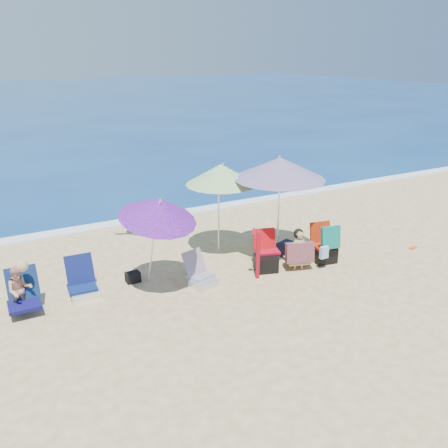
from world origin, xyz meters
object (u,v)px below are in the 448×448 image
umbrella_turquoise (280,168)px  camp_chair_left (266,258)px  umbrella_blue (159,209)px  person_left (21,289)px  chair_rainbow (200,276)px  furled_umbrella (257,250)px  chair_navy (83,286)px  camp_chair_right (325,248)px  umbrella_striped (221,174)px  person_center (299,251)px

umbrella_turquoise → camp_chair_left: 2.08m
umbrella_blue → person_left: bearing=172.4°
umbrella_turquoise → chair_rainbow: bearing=-166.4°
furled_umbrella → person_left: bearing=169.7°
umbrella_turquoise → chair_rainbow: size_ratio=3.22×
umbrella_turquoise → camp_chair_left: umbrella_turquoise is taller
chair_navy → furled_umbrella: bearing=-15.7°
camp_chair_right → person_left: (-6.48, 0.88, 0.14)m
umbrella_blue → chair_rainbow: bearing=-13.6°
chair_rainbow → person_left: bearing=171.0°
furled_umbrella → umbrella_blue: bearing=166.0°
umbrella_turquoise → chair_rainbow: umbrella_turquoise is taller
umbrella_turquoise → camp_chair_left: (-0.68, -0.58, -1.88)m
chair_rainbow → furled_umbrella: bearing=-14.2°
umbrella_blue → camp_chair_right: umbrella_blue is taller
camp_chair_right → umbrella_blue: bearing=172.2°
chair_rainbow → person_left: (-3.44, 0.54, 0.30)m
chair_navy → camp_chair_left: (3.91, -0.70, 0.06)m
chair_navy → umbrella_blue: bearing=-18.1°
furled_umbrella → camp_chair_right: furled_umbrella is taller
chair_rainbow → camp_chair_right: (3.04, -0.33, 0.16)m
umbrella_striped → furled_umbrella: size_ratio=1.88×
camp_chair_left → person_left: (-5.07, 0.56, 0.22)m
umbrella_blue → furled_umbrella: (1.99, -0.49, -1.10)m
chair_navy → person_center: (4.55, -1.06, 0.25)m
umbrella_turquoise → furled_umbrella: 2.04m
umbrella_blue → chair_rainbow: (0.78, -0.19, -1.57)m
umbrella_turquoise → umbrella_blue: 3.13m
camp_chair_left → chair_navy: bearing=169.9°
umbrella_striped → umbrella_blue: size_ratio=1.04×
umbrella_blue → camp_chair_left: size_ratio=2.44×
umbrella_striped → person_center: bearing=-58.8°
umbrella_turquoise → umbrella_blue: umbrella_turquoise is taller
chair_navy → person_left: size_ratio=0.74×
person_center → umbrella_blue: bearing=169.4°
chair_navy → camp_chair_right: bearing=-10.8°
furled_umbrella → camp_chair_right: (1.83, -0.03, -0.31)m
camp_chair_left → person_center: person_center is taller
umbrella_striped → camp_chair_left: bearing=-73.2°
camp_chair_left → umbrella_striped: bearing=106.8°
umbrella_blue → person_left: 2.97m
person_left → furled_umbrella: bearing=-10.3°
furled_umbrella → person_left: (-4.65, 0.85, -0.17)m
chair_navy → chair_rainbow: (2.29, -0.68, -0.02)m
person_center → person_left: 5.78m
umbrella_blue → furled_umbrella: umbrella_blue is taller
person_center → chair_navy: bearing=166.9°
camp_chair_right → person_center: size_ratio=1.02×
umbrella_striped → chair_navy: 3.96m
umbrella_turquoise → camp_chair_right: bearing=-50.4°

